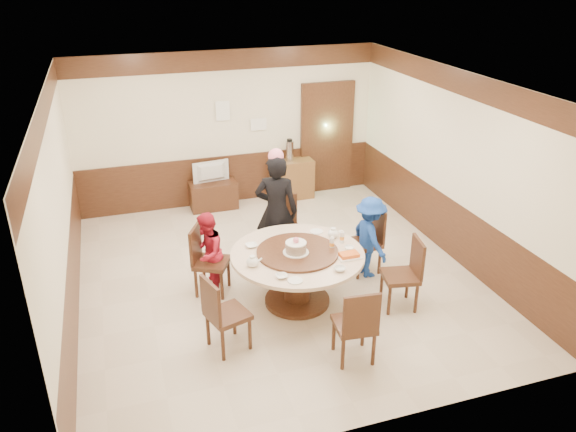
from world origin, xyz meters
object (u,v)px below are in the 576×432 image
object	(u,v)px
side_cabinet	(292,179)
person_standing	(276,211)
birthday_cake	(296,247)
tv_stand	(213,195)
banquet_table	(297,267)
person_blue	(370,237)
thermos	(290,151)
shrimp_platter	(349,256)
person_red	(207,253)
television	(212,172)

from	to	relation	value
side_cabinet	person_standing	bearing A→B (deg)	-113.26
birthday_cake	tv_stand	world-z (taller)	birthday_cake
birthday_cake	banquet_table	bearing A→B (deg)	47.36
person_blue	birthday_cake	distance (m)	1.35
banquet_table	thermos	world-z (taller)	thermos
shrimp_platter	thermos	distance (m)	3.83
birthday_cake	shrimp_platter	world-z (taller)	birthday_cake
person_red	thermos	distance (m)	3.52
shrimp_platter	side_cabinet	xyz separation A→B (m)	(0.49, 3.80, -0.40)
banquet_table	person_standing	bearing A→B (deg)	87.23
person_standing	television	world-z (taller)	person_standing
television	banquet_table	bearing A→B (deg)	90.24
person_blue	birthday_cake	world-z (taller)	person_blue
banquet_table	person_standing	world-z (taller)	person_standing
banquet_table	person_red	distance (m)	1.26
person_red	tv_stand	size ratio (longest dim) A/B	1.36
banquet_table	person_standing	xyz separation A→B (m)	(0.05, 1.11, 0.33)
person_standing	tv_stand	size ratio (longest dim) A/B	2.03
thermos	side_cabinet	bearing A→B (deg)	0.00
birthday_cake	side_cabinet	distance (m)	3.72
tv_stand	person_red	bearing A→B (deg)	-102.39
shrimp_platter	banquet_table	bearing A→B (deg)	151.46
person_red	banquet_table	bearing A→B (deg)	78.79
side_cabinet	television	bearing A→B (deg)	-178.88
side_cabinet	shrimp_platter	bearing A→B (deg)	-97.34
tv_stand	television	world-z (taller)	television
tv_stand	person_standing	bearing A→B (deg)	-77.75
banquet_table	side_cabinet	xyz separation A→B (m)	(1.07, 3.48, -0.16)
thermos	person_blue	bearing A→B (deg)	-86.49
shrimp_platter	thermos	size ratio (longest dim) A/B	0.79
shrimp_platter	person_blue	bearing A→B (deg)	47.69
side_cabinet	thermos	xyz separation A→B (m)	(-0.04, 0.00, 0.56)
birthday_cake	thermos	size ratio (longest dim) A/B	0.88
television	person_red	bearing A→B (deg)	70.34
shrimp_platter	person_standing	bearing A→B (deg)	110.37
person_blue	television	size ratio (longest dim) A/B	1.80
birthday_cake	person_blue	bearing A→B (deg)	18.48
thermos	person_standing	bearing A→B (deg)	-112.36
person_standing	person_red	bearing A→B (deg)	45.21
person_standing	person_blue	world-z (taller)	person_standing
television	side_cabinet	size ratio (longest dim) A/B	0.84
person_standing	banquet_table	bearing A→B (deg)	111.25
tv_stand	thermos	bearing A→B (deg)	1.16
person_standing	birthday_cake	bearing A→B (deg)	109.56
person_blue	shrimp_platter	bearing A→B (deg)	133.38
person_red	television	distance (m)	2.84
person_standing	birthday_cake	world-z (taller)	person_standing
person_blue	thermos	size ratio (longest dim) A/B	3.18
person_red	person_blue	world-z (taller)	person_blue
tv_stand	television	size ratio (longest dim) A/B	1.27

